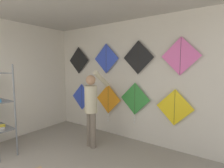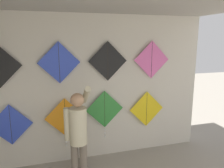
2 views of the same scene
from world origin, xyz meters
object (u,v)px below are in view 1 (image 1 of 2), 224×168
kite_1 (108,100)px  kite_7 (181,56)px  shopkeeper (91,104)px  kite_6 (138,58)px  kite_4 (79,60)px  kite_0 (82,97)px  kite_5 (106,59)px  kite_2 (135,100)px  kite_3 (175,107)px

kite_1 → kite_7: size_ratio=1.28×
shopkeeper → kite_6: (0.69, 0.79, 1.00)m
shopkeeper → kite_6: kite_6 is taller
shopkeeper → kite_4: (-1.18, 0.79, 0.97)m
kite_0 → kite_5: (0.88, 0.00, 1.07)m
shopkeeper → kite_4: 1.72m
kite_0 → shopkeeper: bearing=-36.4°
kite_7 → kite_1: bearing=-180.0°
kite_2 → kite_5: (-0.82, 0.00, 0.97)m
kite_2 → kite_7: size_ratio=1.28×
kite_0 → kite_2: size_ratio=0.78×
kite_2 → kite_7: kite_7 is taller
kite_1 → kite_5: 1.06m
kite_5 → kite_3: bearing=0.0°
kite_0 → kite_3: size_ratio=1.00×
kite_4 → kite_7: kite_7 is taller
shopkeeper → kite_7: (1.60, 0.79, 1.00)m
kite_1 → kite_3: bearing=0.0°
shopkeeper → kite_7: bearing=40.0°
kite_3 → kite_4: size_ratio=1.00×
kite_7 → kite_4: bearing=180.0°
kite_6 → kite_7: same height
shopkeeper → kite_2: 1.01m
kite_2 → kite_3: kite_2 is taller
kite_2 → kite_7: 1.37m
kite_1 → kite_7: bearing=0.0°
shopkeeper → kite_3: bearing=41.2°
kite_6 → kite_5: bearing=180.0°
kite_4 → kite_6: size_ratio=1.00×
kite_3 → kite_4: bearing=180.0°
kite_4 → kite_5: 0.98m
shopkeeper → kite_0: (-1.08, 0.79, -0.07)m
kite_0 → kite_4: bearing=180.0°
kite_3 → kite_7: 1.02m
kite_0 → kite_3: 2.60m
kite_2 → kite_6: size_ratio=1.28×
kite_3 → kite_7: kite_7 is taller
shopkeeper → kite_5: bearing=117.6°
kite_1 → kite_6: bearing=0.0°
shopkeeper → kite_1: shopkeeper is taller
kite_0 → kite_1: kite_1 is taller
kite_3 → kite_6: (-0.83, 0.00, 1.02)m
kite_5 → kite_1: bearing=-0.5°
kite_6 → kite_7: (0.90, 0.00, 0.00)m
shopkeeper → kite_4: bearing=159.6°
kite_2 → kite_5: size_ratio=1.28×
kite_0 → kite_7: kite_7 is taller
shopkeeper → kite_0: shopkeeper is taller
kite_0 → kite_6: size_ratio=1.00×
kite_2 → kite_4: (-1.80, 0.00, 0.94)m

